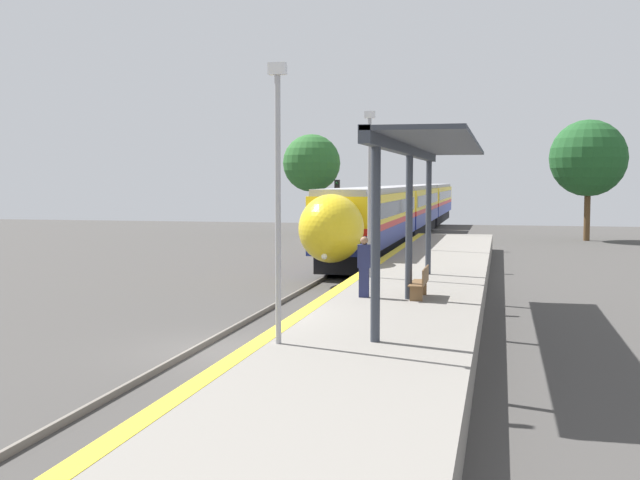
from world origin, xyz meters
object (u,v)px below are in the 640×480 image
at_px(train, 409,208).
at_px(lamppost_near, 278,186).
at_px(person_waiting, 364,266).
at_px(lamppost_farthest, 429,182).
at_px(lamppost_far, 408,183).
at_px(lamppost_mid, 369,183).
at_px(railway_signal, 337,211).
at_px(platform_bench, 421,282).

distance_m(train, lamppost_near, 44.29).
distance_m(person_waiting, lamppost_near, 7.35).
bearing_deg(lamppost_farthest, lamppost_far, -90.00).
bearing_deg(train, lamppost_mid, -85.98).
bearing_deg(lamppost_far, railway_signal, 138.23).
xyz_separation_m(train, railway_signal, (-2.04, -16.87, 0.41)).
height_order(railway_signal, lamppost_far, lamppost_far).
bearing_deg(person_waiting, lamppost_mid, 97.51).
distance_m(railway_signal, lamppost_near, 27.70).
xyz_separation_m(lamppost_mid, lamppost_farthest, (0.00, 23.45, 0.00)).
relative_size(platform_bench, railway_signal, 0.38).
bearing_deg(train, railway_signal, -96.90).
bearing_deg(railway_signal, lamppost_farthest, 61.19).
height_order(train, lamppost_near, lamppost_near).
bearing_deg(lamppost_mid, lamppost_far, 90.00).
bearing_deg(lamppost_farthest, lamppost_mid, -90.00).
relative_size(lamppost_near, lamppost_far, 1.00).
bearing_deg(lamppost_farthest, lamppost_near, -90.00).
height_order(person_waiting, lamppost_farthest, lamppost_farthest).
bearing_deg(lamppost_mid, railway_signal, 105.51).
relative_size(railway_signal, lamppost_farthest, 0.75).
bearing_deg(lamppost_near, lamppost_far, 90.00).
height_order(train, lamppost_mid, lamppost_mid).
relative_size(train, lamppost_far, 10.32).
xyz_separation_m(person_waiting, lamppost_mid, (-0.63, 4.80, 2.36)).
height_order(platform_bench, lamppost_mid, lamppost_mid).
distance_m(railway_signal, lamppost_mid, 16.25).
xyz_separation_m(train, lamppost_farthest, (2.28, -9.01, 1.96)).
distance_m(person_waiting, railway_signal, 20.99).
height_order(person_waiting, lamppost_near, lamppost_near).
height_order(lamppost_far, lamppost_farthest, same).
bearing_deg(railway_signal, train, 83.10).
bearing_deg(train, platform_bench, -82.99).
height_order(railway_signal, lamppost_farthest, lamppost_farthest).
relative_size(train, lamppost_farthest, 10.32).
bearing_deg(lamppost_mid, train, 94.02).
bearing_deg(lamppost_near, train, 92.96).
distance_m(person_waiting, lamppost_mid, 5.38).
distance_m(railway_signal, lamppost_far, 6.00).
distance_m(train, lamppost_farthest, 9.50).
xyz_separation_m(lamppost_near, lamppost_far, (0.00, 23.45, 0.00)).
relative_size(platform_bench, lamppost_farthest, 0.29).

